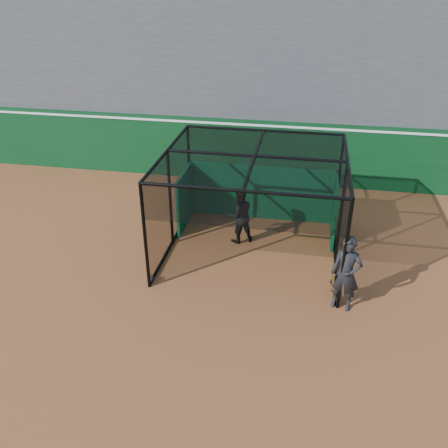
# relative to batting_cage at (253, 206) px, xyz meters

# --- Properties ---
(ground) EXTENTS (120.00, 120.00, 0.00)m
(ground) POSITION_rel_batting_cage_xyz_m (-0.90, -3.01, -1.54)
(ground) COLOR brown
(ground) RESTS_ON ground
(outfield_wall) EXTENTS (50.00, 0.50, 2.50)m
(outfield_wall) POSITION_rel_batting_cage_xyz_m (-0.90, 5.49, -0.25)
(outfield_wall) COLOR #0A3B19
(outfield_wall) RESTS_ON ground
(grandstand) EXTENTS (50.00, 7.85, 8.95)m
(grandstand) POSITION_rel_batting_cage_xyz_m (-0.90, 9.26, 2.94)
(grandstand) COLOR #4C4C4F
(grandstand) RESTS_ON ground
(batting_cage) EXTENTS (5.13, 4.79, 3.08)m
(batting_cage) POSITION_rel_batting_cage_xyz_m (0.00, 0.00, 0.00)
(batting_cage) COLOR black
(batting_cage) RESTS_ON ground
(batter) EXTENTS (1.10, 1.02, 1.82)m
(batter) POSITION_rel_batting_cage_xyz_m (-0.49, 0.51, -0.63)
(batter) COLOR black
(batter) RESTS_ON ground
(on_deck_player) EXTENTS (0.84, 0.65, 2.05)m
(on_deck_player) POSITION_rel_batting_cage_xyz_m (2.61, -2.32, -0.52)
(on_deck_player) COLOR black
(on_deck_player) RESTS_ON ground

